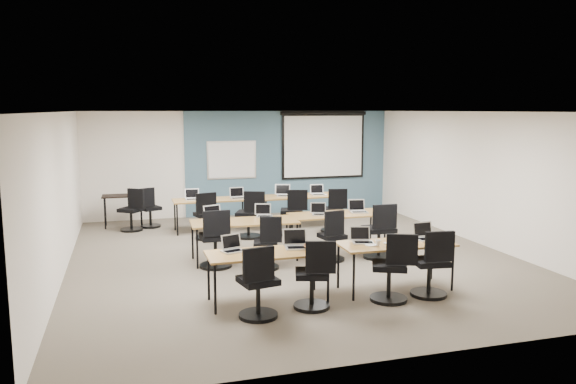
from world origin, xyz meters
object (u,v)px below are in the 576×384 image
object	(u,v)px
laptop_2	(362,239)
task_chair_10	(293,216)
laptop_3	(425,235)
training_table_mid_left	(244,223)
laptop_4	(213,216)
laptop_10	(284,193)
task_chair_8	(207,220)
task_chair_2	(392,273)
spare_chair_a	(149,211)
task_chair_3	(432,269)
utility_table	(123,199)
training_table_front_left	(268,255)
whiteboard	(232,160)
laptop_5	(264,213)
laptop_1	(296,243)
task_chair_4	(216,243)
task_chair_11	(334,214)
projector_screen	(324,142)
laptop_8	(192,197)
task_chair_6	(333,240)
task_chair_7	(380,236)
task_chair_5	(267,247)
laptop_9	(237,196)
training_table_back_right	(299,197)
training_table_front_right	(396,246)
task_chair_1	(314,280)
task_chair_0	(258,288)
spare_chair_b	(132,213)
training_table_mid_right	(337,216)
laptop_7	(358,209)
laptop_6	(319,212)
training_table_back_left	(211,201)
task_chair_9	(250,218)
laptop_0	(232,247)

from	to	relation	value
laptop_2	task_chair_10	distance (m)	3.91
laptop_3	training_table_mid_left	bearing A→B (deg)	132.79
laptop_4	laptop_10	size ratio (longest dim) A/B	0.97
laptop_3	task_chair_8	bearing A→B (deg)	120.15
task_chair_2	spare_chair_a	distance (m)	6.96
task_chair_3	utility_table	bearing A→B (deg)	130.23
task_chair_10	training_table_front_left	bearing A→B (deg)	-94.06
whiteboard	laptop_5	bearing A→B (deg)	-92.21
training_table_mid_left	task_chair_2	bearing A→B (deg)	-58.57
laptop_1	task_chair_4	size ratio (longest dim) A/B	0.34
training_table_front_left	task_chair_8	world-z (taller)	task_chair_8
laptop_5	task_chair_10	xyz separation A→B (m)	(1.01, 1.42, -0.37)
task_chair_2	task_chair_11	size ratio (longest dim) A/B	1.02
projector_screen	laptop_8	size ratio (longest dim) A/B	7.61
task_chair_6	laptop_8	world-z (taller)	laptop_8
task_chair_7	projector_screen	bearing A→B (deg)	81.58
task_chair_5	laptop_9	world-z (taller)	laptop_9
training_table_back_right	task_chair_11	bearing A→B (deg)	-57.10
training_table_front_right	task_chair_1	size ratio (longest dim) A/B	1.76
training_table_front_left	training_table_front_right	size ratio (longest dim) A/B	1.00
whiteboard	task_chair_0	size ratio (longest dim) A/B	1.28
whiteboard	spare_chair_b	distance (m)	3.00
task_chair_3	spare_chair_b	xyz separation A→B (m)	(-4.14, 5.93, -0.02)
task_chair_5	laptop_10	distance (m)	3.62
task_chair_5	task_chair_11	distance (m)	3.31
training_table_mid_left	training_table_mid_right	world-z (taller)	same
training_table_front_left	task_chair_3	bearing A→B (deg)	-11.44
task_chair_1	spare_chair_b	distance (m)	6.37
laptop_7	task_chair_7	size ratio (longest dim) A/B	0.31
laptop_8	utility_table	bearing A→B (deg)	151.66
laptop_6	spare_chair_b	world-z (taller)	spare_chair_b
task_chair_4	task_chair_8	distance (m)	2.23
training_table_front_right	task_chair_6	bearing A→B (deg)	102.28
training_table_back_right	laptop_10	size ratio (longest dim) A/B	5.29
training_table_front_right	training_table_back_left	world-z (taller)	same
training_table_back_left	laptop_5	world-z (taller)	laptop_5
task_chair_0	task_chair_3	bearing A→B (deg)	-7.64
task_chair_9	laptop_2	bearing A→B (deg)	-53.73
task_chair_5	utility_table	distance (m)	5.05
training_table_front_left	training_table_mid_left	world-z (taller)	same
task_chair_1	task_chair_6	xyz separation A→B (m)	(1.13, 2.25, -0.02)
laptop_1	training_table_mid_left	bearing A→B (deg)	108.15
laptop_0	task_chair_4	distance (m)	1.78
training_table_back_right	task_chair_9	xyz separation A→B (m)	(-1.39, -0.91, -0.26)
task_chair_2	task_chair_10	xyz separation A→B (m)	(-0.10, 4.55, 0.00)
training_table_front_left	laptop_4	world-z (taller)	laptop_4
training_table_mid_left	laptop_9	world-z (taller)	laptop_9
task_chair_4	laptop_8	xyz separation A→B (m)	(-0.03, 3.09, 0.36)
task_chair_1	laptop_5	size ratio (longest dim) A/B	3.24
laptop_7	training_table_front_right	bearing A→B (deg)	-90.65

